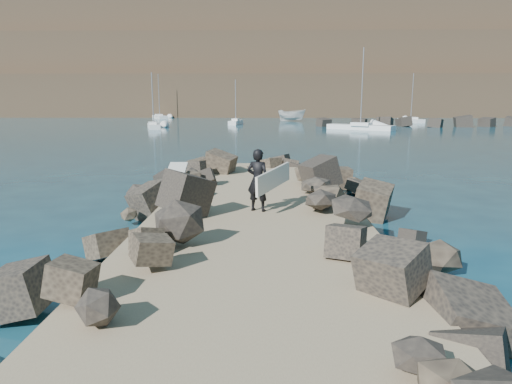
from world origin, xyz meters
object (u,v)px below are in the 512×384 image
(sailboat_d, at_px, (411,120))
(boat_imported, at_px, (292,115))
(surfboard_resting, at_px, (175,179))
(surfer_with_board, at_px, (260,180))

(sailboat_d, bearing_deg, boat_imported, 167.77)
(surfboard_resting, xyz_separation_m, sailboat_d, (28.65, 65.53, -0.70))
(surfboard_resting, height_order, boat_imported, boat_imported)
(surfboard_resting, relative_size, sailboat_d, 0.31)
(surfer_with_board, relative_size, sailboat_d, 0.24)
(surfboard_resting, bearing_deg, boat_imported, 79.99)
(boat_imported, distance_m, sailboat_d, 21.11)
(surfboard_resting, xyz_separation_m, boat_imported, (8.03, 70.00, 0.06))
(boat_imported, height_order, surfer_with_board, surfer_with_board)
(surfboard_resting, distance_m, boat_imported, 70.46)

